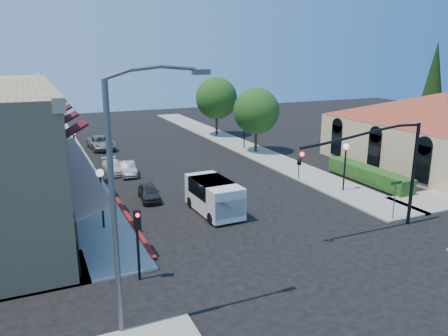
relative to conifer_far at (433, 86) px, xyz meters
name	(u,v)px	position (x,y,z in m)	size (l,w,h in m)	color
ground	(309,260)	(-28.00, -18.00, -6.36)	(120.00, 120.00, 0.00)	black
sidewalk_left	(68,158)	(-36.75, 9.00, -6.30)	(3.50, 50.00, 0.12)	gray
sidewalk_right	(234,143)	(-19.25, 9.00, -6.30)	(3.50, 50.00, 0.12)	gray
curb_red_strip	(132,225)	(-34.90, -10.00, -6.36)	(0.25, 10.00, 0.06)	maroon
mission_building	(441,122)	(-6.01, -6.50, -2.61)	(30.12, 30.12, 6.40)	beige
hedge	(368,183)	(-16.30, -9.00, -6.36)	(1.40, 8.00, 1.10)	#163E11
conifer_far	(433,86)	(0.00, 0.00, 0.00)	(3.20, 3.20, 11.00)	#321F14
street_tree_a	(256,111)	(-19.20, 4.00, -2.17)	(4.56, 4.56, 6.48)	#321F14
street_tree_b	(216,98)	(-19.20, 14.00, -1.82)	(4.94, 4.94, 7.02)	#321F14
signal_mast_arm	(386,160)	(-22.14, -16.50, -2.27)	(8.01, 0.39, 6.00)	black
secondary_signal	(138,232)	(-36.00, -16.59, -4.04)	(0.28, 0.42, 3.32)	black
cobra_streetlight	(123,192)	(-37.15, -20.00, -1.09)	(3.60, 0.25, 9.31)	#595B5E
street_name_sign	(395,194)	(-20.50, -15.80, -4.66)	(0.80, 0.06, 2.50)	#595B5E
lamppost_left_near	(101,183)	(-36.50, -10.00, -3.62)	(0.44, 0.44, 3.57)	black
lamppost_left_far	(74,139)	(-36.50, 4.00, -3.62)	(0.44, 0.44, 3.57)	black
lamppost_right_near	(346,155)	(-19.50, -10.00, -3.62)	(0.44, 0.44, 3.57)	black
lamppost_right_far	(244,123)	(-19.50, 6.00, -3.62)	(0.44, 0.44, 3.57)	black
white_van	(214,195)	(-29.73, -10.20, -5.15)	(2.23, 4.80, 2.10)	silver
parked_car_a	(149,192)	(-32.80, -6.00, -5.83)	(1.26, 3.14, 1.07)	black
parked_car_b	(128,168)	(-32.80, 0.90, -5.81)	(1.17, 3.37, 1.11)	gray
parked_car_c	(113,167)	(-33.76, 2.00, -5.83)	(1.49, 3.66, 1.06)	silver
parked_car_d	(101,143)	(-33.17, 12.02, -5.68)	(2.27, 4.93, 1.37)	gray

